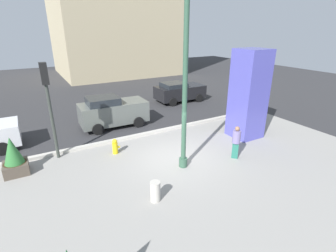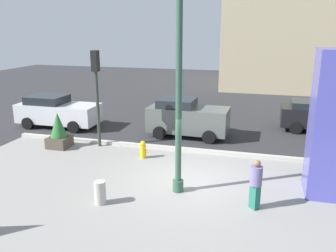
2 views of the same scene
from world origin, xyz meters
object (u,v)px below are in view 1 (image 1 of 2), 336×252
at_px(art_pillar_blue, 248,95).
at_px(concrete_bollard, 155,191).
at_px(fire_hydrant, 115,146).
at_px(car_intersection, 113,111).
at_px(potted_plant_near_left, 14,158).
at_px(pedestrian_crossing, 236,141).
at_px(lamp_post, 185,86).
at_px(traffic_light_corner, 48,96).
at_px(car_curb_east, 179,91).

relative_size(art_pillar_blue, concrete_bollard, 6.23).
relative_size(fire_hydrant, car_intersection, 0.19).
bearing_deg(potted_plant_near_left, car_intersection, 31.86).
relative_size(concrete_bollard, pedestrian_crossing, 0.48).
bearing_deg(art_pillar_blue, concrete_bollard, -158.99).
bearing_deg(lamp_post, art_pillar_blue, 13.67).
xyz_separation_m(lamp_post, pedestrian_crossing, (2.49, -0.53, -2.68)).
bearing_deg(traffic_light_corner, art_pillar_blue, -14.38).
bearing_deg(pedestrian_crossing, potted_plant_near_left, 158.48).
bearing_deg(pedestrian_crossing, car_intersection, 117.93).
xyz_separation_m(lamp_post, car_intersection, (-1.06, 6.17, -2.60)).
relative_size(fire_hydrant, pedestrian_crossing, 0.48).
bearing_deg(fire_hydrant, concrete_bollard, -89.45).
relative_size(potted_plant_near_left, traffic_light_corner, 0.38).
bearing_deg(potted_plant_near_left, traffic_light_corner, 20.62).
relative_size(art_pillar_blue, car_intersection, 1.17).
xyz_separation_m(car_intersection, pedestrian_crossing, (3.55, -6.70, -0.08)).
height_order(lamp_post, car_curb_east, lamp_post).
bearing_deg(lamp_post, concrete_bollard, -144.86).
bearing_deg(car_intersection, traffic_light_corner, -143.54).
height_order(concrete_bollard, car_intersection, car_intersection).
xyz_separation_m(concrete_bollard, car_curb_east, (7.51, 10.41, 0.44)).
xyz_separation_m(traffic_light_corner, car_intersection, (3.53, 2.60, -1.99)).
bearing_deg(potted_plant_near_left, car_curb_east, 27.19).
height_order(concrete_bollard, pedestrian_crossing, pedestrian_crossing).
bearing_deg(traffic_light_corner, pedestrian_crossing, -30.05).
bearing_deg(concrete_bollard, car_curb_east, 54.21).
bearing_deg(pedestrian_crossing, art_pillar_blue, 36.41).
xyz_separation_m(lamp_post, potted_plant_near_left, (-6.27, 2.93, -2.81)).
distance_m(lamp_post, potted_plant_near_left, 7.47).
relative_size(lamp_post, car_intersection, 1.82).
bearing_deg(concrete_bollard, art_pillar_blue, 21.01).
distance_m(art_pillar_blue, traffic_light_corner, 9.69).
xyz_separation_m(potted_plant_near_left, pedestrian_crossing, (8.77, -3.46, 0.13)).
bearing_deg(lamp_post, potted_plant_near_left, 154.96).
bearing_deg(fire_hydrant, art_pillar_blue, -11.94).
relative_size(potted_plant_near_left, fire_hydrant, 2.18).
xyz_separation_m(art_pillar_blue, fire_hydrant, (-6.94, 1.47, -1.97)).
relative_size(art_pillar_blue, pedestrian_crossing, 2.99).
bearing_deg(pedestrian_crossing, car_curb_east, 72.92).
relative_size(lamp_post, art_pillar_blue, 1.55).
relative_size(art_pillar_blue, potted_plant_near_left, 2.87).
xyz_separation_m(car_curb_east, car_intersection, (-6.46, -2.76, 0.13)).
bearing_deg(car_intersection, pedestrian_crossing, -62.07).
relative_size(car_intersection, pedestrian_crossing, 2.55).
bearing_deg(traffic_light_corner, lamp_post, -37.89).
bearing_deg(lamp_post, traffic_light_corner, 142.11).
xyz_separation_m(lamp_post, art_pillar_blue, (4.79, 1.16, -1.20)).
xyz_separation_m(concrete_bollard, pedestrian_crossing, (4.60, 0.96, 0.49)).
height_order(potted_plant_near_left, car_curb_east, potted_plant_near_left).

